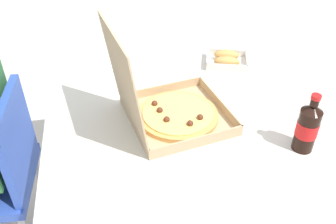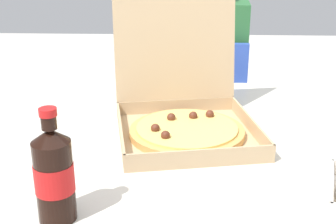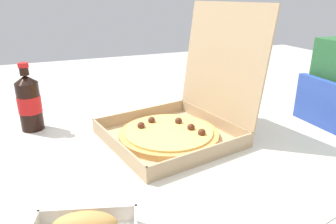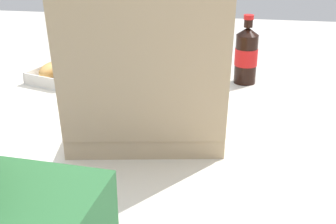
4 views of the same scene
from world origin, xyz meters
TOP-DOWN VIEW (x-y plane):
  - dining_table at (0.00, 0.00)m, footprint 1.50×0.97m
  - pizza_box_open at (0.04, 0.02)m, footprint 0.43×0.47m
  - bread_side_box at (0.41, -0.33)m, footprint 0.20×0.23m
  - cola_bottle at (-0.20, -0.41)m, footprint 0.07×0.07m
  - paper_menu at (0.40, 0.18)m, footprint 0.23×0.18m

SIDE VIEW (x-z plane):
  - dining_table at x=0.00m, z-range 0.29..0.99m
  - paper_menu at x=0.40m, z-range 0.70..0.71m
  - bread_side_box at x=0.41m, z-range 0.70..0.76m
  - pizza_box_open at x=0.04m, z-range 0.56..0.96m
  - cola_bottle at x=-0.20m, z-range 0.69..0.91m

